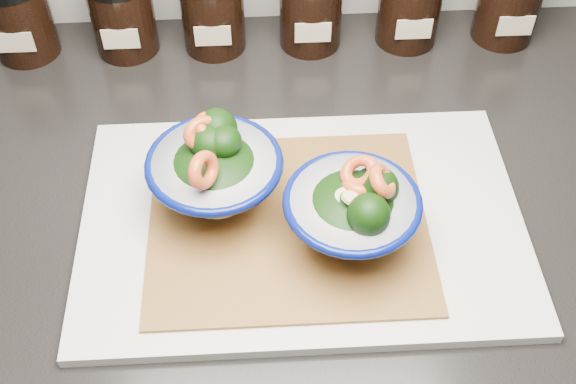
{
  "coord_description": "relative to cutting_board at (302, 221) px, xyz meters",
  "views": [
    {
      "loc": [
        -0.01,
        0.92,
        1.48
      ],
      "look_at": [
        0.02,
        1.37,
        0.96
      ],
      "focal_mm": 45.0,
      "sensor_mm": 36.0,
      "label": 1
    }
  ],
  "objects": [
    {
      "name": "cabinet",
      "position": [
        -0.03,
        0.07,
        -0.48
      ],
      "size": [
        3.43,
        0.58,
        0.86
      ],
      "primitive_type": "cube",
      "color": "black",
      "rests_on": "ground"
    },
    {
      "name": "countertop",
      "position": [
        -0.03,
        0.07,
        -0.03
      ],
      "size": [
        3.5,
        0.6,
        0.04
      ],
      "primitive_type": "cube",
      "color": "black",
      "rests_on": "cabinet"
    },
    {
      "name": "cutting_board",
      "position": [
        0.0,
        0.0,
        0.0
      ],
      "size": [
        0.45,
        0.3,
        0.01
      ],
      "primitive_type": "cube",
      "color": "beige",
      "rests_on": "countertop"
    },
    {
      "name": "bamboo_mat",
      "position": [
        -0.01,
        -0.01,
        0.01
      ],
      "size": [
        0.28,
        0.24,
        0.0
      ],
      "primitive_type": "cube",
      "color": "#A97532",
      "rests_on": "cutting_board"
    },
    {
      "name": "bowl_left",
      "position": [
        -0.09,
        0.03,
        0.05
      ],
      "size": [
        0.14,
        0.14,
        0.1
      ],
      "rotation": [
        0.0,
        0.0,
        0.3
      ],
      "color": "white",
      "rests_on": "bamboo_mat"
    },
    {
      "name": "bowl_right",
      "position": [
        0.05,
        -0.03,
        0.05
      ],
      "size": [
        0.13,
        0.13,
        0.1
      ],
      "rotation": [
        0.0,
        0.0,
        0.39
      ],
      "color": "white",
      "rests_on": "bamboo_mat"
    },
    {
      "name": "spice_jar_a",
      "position": [
        -0.33,
        0.31,
        0.05
      ],
      "size": [
        0.08,
        0.08,
        0.11
      ],
      "color": "black",
      "rests_on": "countertop"
    },
    {
      "name": "spice_jar_b",
      "position": [
        -0.21,
        0.31,
        0.05
      ],
      "size": [
        0.08,
        0.08,
        0.11
      ],
      "color": "black",
      "rests_on": "countertop"
    },
    {
      "name": "spice_jar_c",
      "position": [
        -0.09,
        0.31,
        0.05
      ],
      "size": [
        0.08,
        0.08,
        0.11
      ],
      "color": "black",
      "rests_on": "countertop"
    },
    {
      "name": "spice_jar_d",
      "position": [
        0.03,
        0.31,
        0.05
      ],
      "size": [
        0.08,
        0.08,
        0.11
      ],
      "color": "black",
      "rests_on": "countertop"
    },
    {
      "name": "spice_jar_e",
      "position": [
        0.16,
        0.31,
        0.05
      ],
      "size": [
        0.08,
        0.08,
        0.11
      ],
      "color": "black",
      "rests_on": "countertop"
    }
  ]
}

